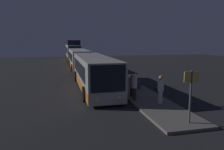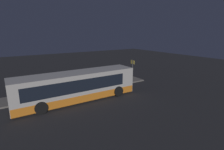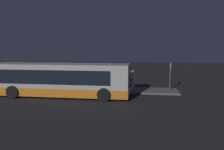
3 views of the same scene
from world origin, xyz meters
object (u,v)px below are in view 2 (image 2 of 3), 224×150
passenger_boarding (102,80)px  passenger_waiting (109,78)px  suitcase (95,84)px  sign_post (133,66)px  passenger_with_bags (111,74)px  trash_bin (80,84)px  bus_lead (77,87)px

passenger_boarding → passenger_waiting: passenger_waiting is taller
passenger_boarding → suitcase: passenger_boarding is taller
sign_post → suitcase: bearing=-174.1°
passenger_with_bags → trash_bin: 4.45m
bus_lead → sign_post: 10.21m
suitcase → sign_post: bearing=5.9°
passenger_boarding → suitcase: bearing=-100.7°
passenger_with_bags → sign_post: sign_post is taller
passenger_with_bags → sign_post: (3.53, -0.14, 0.72)m
passenger_waiting → suitcase: passenger_waiting is taller
passenger_waiting → suitcase: (-1.61, 0.58, -0.66)m
bus_lead → passenger_waiting: bearing=22.4°
bus_lead → suitcase: 4.40m
passenger_boarding → suitcase: (-0.61, 0.44, -0.49)m
trash_bin → passenger_with_bags: bearing=-1.3°
passenger_waiting → passenger_with_bags: passenger_with_bags is taller
bus_lead → passenger_with_bags: bus_lead is taller
passenger_with_bags → bus_lead: bearing=83.7°
passenger_with_bags → suitcase: (-2.74, -0.79, -0.63)m
bus_lead → passenger_boarding: bus_lead is taller
bus_lead → passenger_boarding: (4.01, 2.20, -0.42)m
passenger_waiting → bus_lead: bearing=-69.0°
passenger_waiting → sign_post: sign_post is taller
passenger_with_bags → trash_bin: passenger_with_bags is taller
bus_lead → trash_bin: size_ratio=18.47×
bus_lead → sign_post: bus_lead is taller
suitcase → trash_bin: (-1.66, 0.89, -0.03)m
passenger_waiting → sign_post: size_ratio=0.69×
passenger_waiting → trash_bin: passenger_waiting is taller
sign_post → passenger_with_bags: bearing=177.8°
bus_lead → passenger_waiting: (5.01, 2.06, -0.25)m
trash_bin → bus_lead: bearing=-116.2°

